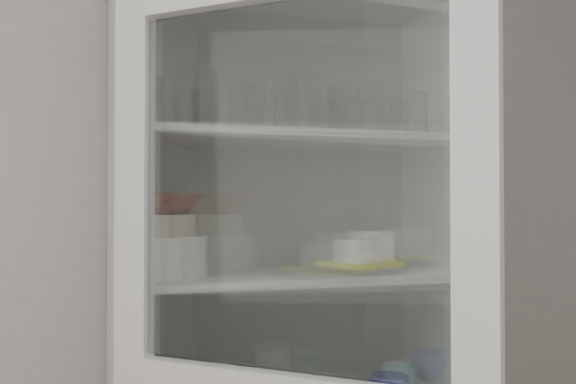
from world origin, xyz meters
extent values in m
cube|color=beige|center=(0.00, 1.50, 1.30)|extent=(3.60, 0.02, 2.60)
cube|color=silver|center=(-0.28, 1.27, 1.05)|extent=(0.03, 0.45, 2.10)
cube|color=silver|center=(0.68, 1.27, 1.05)|extent=(0.03, 0.45, 2.10)
cube|color=gray|center=(0.20, 1.49, 1.05)|extent=(1.00, 0.03, 2.10)
cube|color=silver|center=(0.20, 1.26, 1.25)|extent=(0.94, 0.42, 0.02)
cube|color=silver|center=(0.20, 1.26, 1.65)|extent=(0.94, 0.42, 0.02)
cube|color=silver|center=(-0.27, 1.02, 1.50)|extent=(0.09, 0.09, 0.80)
cube|color=silver|center=(0.29, 0.44, 1.50)|extent=(0.09, 0.09, 0.80)
cube|color=silver|center=(0.01, 0.73, 1.50)|extent=(0.51, 0.53, 0.78)
cylinder|color=silver|center=(-0.12, 1.13, 1.73)|extent=(0.09, 0.09, 0.14)
cylinder|color=silver|center=(-0.07, 1.14, 1.74)|extent=(0.09, 0.09, 0.15)
cylinder|color=silver|center=(-0.08, 1.12, 1.72)|extent=(0.08, 0.08, 0.13)
cylinder|color=silver|center=(0.20, 1.16, 1.73)|extent=(0.07, 0.07, 0.14)
cylinder|color=silver|center=(0.34, 1.13, 1.73)|extent=(0.07, 0.07, 0.14)
cylinder|color=silver|center=(0.30, 1.14, 1.72)|extent=(0.07, 0.07, 0.13)
cylinder|color=silver|center=(0.56, 1.16, 1.72)|extent=(0.08, 0.08, 0.13)
cylinder|color=silver|center=(-0.20, 1.25, 1.73)|extent=(0.09, 0.09, 0.14)
cylinder|color=silver|center=(-0.20, 1.27, 1.73)|extent=(0.09, 0.09, 0.15)
cylinder|color=silver|center=(0.20, 1.29, 1.73)|extent=(0.09, 0.09, 0.14)
cylinder|color=silver|center=(0.19, 1.26, 1.73)|extent=(0.07, 0.07, 0.14)
cylinder|color=silver|center=(0.37, 1.29, 1.73)|extent=(0.09, 0.09, 0.14)
cylinder|color=white|center=(-0.17, 1.25, 1.32)|extent=(0.25, 0.25, 0.11)
cylinder|color=white|center=(-0.14, 1.42, 1.29)|extent=(0.20, 0.20, 0.06)
cylinder|color=beige|center=(-0.17, 1.25, 1.40)|extent=(0.21, 0.21, 0.06)
imported|color=brown|center=(-0.17, 1.25, 1.46)|extent=(0.29, 0.29, 0.06)
cylinder|color=silver|center=(0.41, 1.24, 1.27)|extent=(0.35, 0.35, 0.02)
cube|color=yellow|center=(0.41, 1.24, 1.28)|extent=(0.23, 0.23, 0.01)
cylinder|color=white|center=(0.41, 1.24, 1.32)|extent=(0.19, 0.19, 0.07)
cylinder|color=silver|center=(0.46, 1.27, 1.32)|extent=(0.14, 0.14, 0.12)
imported|color=teal|center=(0.57, 1.29, 0.91)|extent=(0.12, 0.12, 0.10)
ellipsoid|color=teal|center=(0.10, 1.32, 0.96)|extent=(0.09, 0.09, 0.02)
cylinder|color=silver|center=(0.31, 1.24, 1.73)|extent=(0.07, 0.07, 0.14)
cylinder|color=silver|center=(0.29, 1.26, 1.74)|extent=(0.08, 0.08, 0.16)
camera|label=1|loc=(-0.46, -0.73, 1.45)|focal=45.00mm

